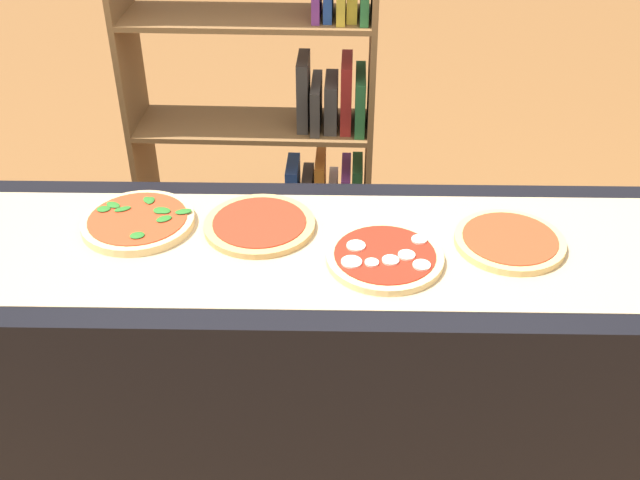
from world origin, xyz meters
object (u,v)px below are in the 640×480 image
pizza_plain_1 (260,225)px  pizza_mozzarella_2 (385,257)px  pizza_plain_3 (510,241)px  pizza_spinach_0 (138,221)px  bookshelf (286,132)px

pizza_plain_1 → pizza_mozzarella_2: pizza_mozzarella_2 is taller
pizza_plain_1 → pizza_plain_3: pizza_plain_3 is taller
pizza_spinach_0 → pizza_mozzarella_2: 0.62m
pizza_plain_1 → bookshelf: 0.94m
pizza_mozzarella_2 → pizza_plain_3: 0.31m
pizza_spinach_0 → pizza_plain_1: 0.30m
pizza_plain_1 → bookshelf: (0.01, 0.92, -0.20)m
pizza_plain_3 → bookshelf: bearing=121.1°
pizza_spinach_0 → pizza_mozzarella_2: pizza_spinach_0 is taller
pizza_spinach_0 → bookshelf: size_ratio=0.17×
pizza_mozzarella_2 → bookshelf: 1.11m
pizza_spinach_0 → pizza_plain_3: (0.90, -0.07, -0.00)m
pizza_spinach_0 → pizza_plain_1: bearing=-0.9°
pizza_spinach_0 → pizza_plain_1: size_ratio=1.01×
pizza_plain_1 → pizza_mozzarella_2: size_ratio=1.01×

